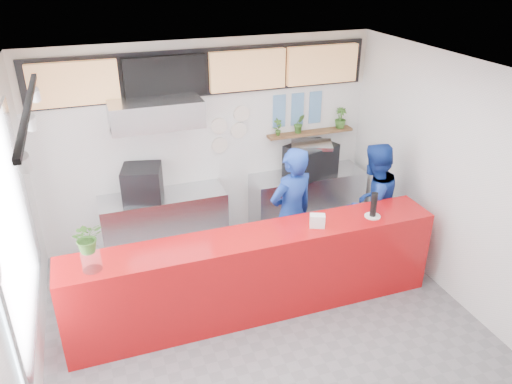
{
  "coord_description": "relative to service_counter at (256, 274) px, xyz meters",
  "views": [
    {
      "loc": [
        -1.66,
        -4.29,
        4.1
      ],
      "look_at": [
        0.1,
        0.7,
        1.5
      ],
      "focal_mm": 35.0,
      "sensor_mm": 36.0,
      "label": 1
    }
  ],
  "objects": [
    {
      "name": "floor",
      "position": [
        0.0,
        -0.4,
        -0.55
      ],
      "size": [
        5.0,
        5.0,
        0.0
      ],
      "primitive_type": "plane",
      "color": "slate",
      "rests_on": "ground"
    },
    {
      "name": "ceiling",
      "position": [
        0.0,
        -0.4,
        2.45
      ],
      "size": [
        5.0,
        5.0,
        0.0
      ],
      "primitive_type": "plane",
      "rotation": [
        3.14,
        0.0,
        0.0
      ],
      "color": "silver"
    },
    {
      "name": "wall_back",
      "position": [
        0.0,
        2.1,
        0.95
      ],
      "size": [
        5.0,
        0.0,
        5.0
      ],
      "primitive_type": "plane",
      "rotation": [
        1.57,
        0.0,
        0.0
      ],
      "color": "white",
      "rests_on": "ground"
    },
    {
      "name": "wall_left",
      "position": [
        -2.5,
        -0.4,
        0.95
      ],
      "size": [
        0.0,
        5.0,
        5.0
      ],
      "primitive_type": "plane",
      "rotation": [
        1.57,
        0.0,
        1.57
      ],
      "color": "white",
      "rests_on": "ground"
    },
    {
      "name": "wall_right",
      "position": [
        2.5,
        -0.4,
        0.95
      ],
      "size": [
        0.0,
        5.0,
        5.0
      ],
      "primitive_type": "plane",
      "rotation": [
        1.57,
        0.0,
        -1.57
      ],
      "color": "white",
      "rests_on": "ground"
    },
    {
      "name": "service_counter",
      "position": [
        0.0,
        0.0,
        0.0
      ],
      "size": [
        4.5,
        0.6,
        1.1
      ],
      "primitive_type": "cube",
      "color": "#AF0C0F",
      "rests_on": "ground"
    },
    {
      "name": "cream_band",
      "position": [
        0.0,
        2.09,
        2.05
      ],
      "size": [
        5.0,
        0.02,
        0.8
      ],
      "primitive_type": "cube",
      "color": "beige",
      "rests_on": "wall_back"
    },
    {
      "name": "prep_bench",
      "position": [
        -0.8,
        1.8,
        -0.1
      ],
      "size": [
        1.8,
        0.6,
        0.9
      ],
      "primitive_type": "cube",
      "color": "#B2B5BA",
      "rests_on": "ground"
    },
    {
      "name": "panini_oven",
      "position": [
        -1.06,
        1.8,
        0.59
      ],
      "size": [
        0.63,
        0.63,
        0.47
      ],
      "primitive_type": "cube",
      "rotation": [
        0.0,
        0.0,
        -0.24
      ],
      "color": "black",
      "rests_on": "prep_bench"
    },
    {
      "name": "extraction_hood",
      "position": [
        -0.8,
        1.75,
        1.6
      ],
      "size": [
        1.2,
        0.7,
        0.35
      ],
      "primitive_type": "cube",
      "color": "#B2B5BA",
      "rests_on": "ceiling"
    },
    {
      "name": "hood_lip",
      "position": [
        -0.8,
        1.75,
        1.4
      ],
      "size": [
        1.2,
        0.69,
        0.31
      ],
      "primitive_type": "cube",
      "rotation": [
        -0.35,
        0.0,
        0.0
      ],
      "color": "#B2B5BA",
      "rests_on": "ceiling"
    },
    {
      "name": "right_bench",
      "position": [
        1.5,
        1.8,
        -0.1
      ],
      "size": [
        1.8,
        0.6,
        0.9
      ],
      "primitive_type": "cube",
      "color": "#B2B5BA",
      "rests_on": "ground"
    },
    {
      "name": "espresso_machine",
      "position": [
        1.53,
        1.8,
        0.59
      ],
      "size": [
        0.87,
        0.75,
        0.47
      ],
      "primitive_type": "cube",
      "rotation": [
        0.0,
        0.0,
        0.36
      ],
      "color": "black",
      "rests_on": "right_bench"
    },
    {
      "name": "espresso_tray",
      "position": [
        1.53,
        1.8,
        0.83
      ],
      "size": [
        0.74,
        0.63,
        0.06
      ],
      "primitive_type": "cube",
      "rotation": [
        0.0,
        0.0,
        -0.38
      ],
      "color": "#B1B5B9",
      "rests_on": "espresso_machine"
    },
    {
      "name": "herb_shelf",
      "position": [
        1.6,
        2.0,
        0.95
      ],
      "size": [
        1.4,
        0.18,
        0.04
      ],
      "primitive_type": "cube",
      "color": "brown",
      "rests_on": "wall_back"
    },
    {
      "name": "menu_board_far_left",
      "position": [
        -1.75,
        1.98,
        2.0
      ],
      "size": [
        1.1,
        0.1,
        0.55
      ],
      "primitive_type": "cube",
      "color": "tan",
      "rests_on": "wall_back"
    },
    {
      "name": "menu_board_mid_left",
      "position": [
        -0.59,
        1.98,
        2.0
      ],
      "size": [
        1.1,
        0.1,
        0.55
      ],
      "primitive_type": "cube",
      "color": "black",
      "rests_on": "wall_back"
    },
    {
      "name": "menu_board_mid_right",
      "position": [
        0.57,
        1.98,
        2.0
      ],
      "size": [
        1.1,
        0.1,
        0.55
      ],
      "primitive_type": "cube",
      "color": "tan",
      "rests_on": "wall_back"
    },
    {
      "name": "menu_board_far_right",
      "position": [
        1.73,
        1.98,
        2.0
      ],
      "size": [
        1.1,
        0.1,
        0.55
      ],
      "primitive_type": "cube",
      "color": "tan",
      "rests_on": "wall_back"
    },
    {
      "name": "soffit",
      "position": [
        0.0,
        2.06,
        2.0
      ],
      "size": [
        4.8,
        0.04,
        0.65
      ],
      "primitive_type": "cube",
      "color": "black",
      "rests_on": "wall_back"
    },
    {
      "name": "window_pane",
      "position": [
        -2.47,
        -0.1,
        1.15
      ],
      "size": [
        0.04,
        2.2,
        1.9
      ],
      "primitive_type": "cube",
      "color": "silver",
      "rests_on": "wall_left"
    },
    {
      "name": "window_frame",
      "position": [
        -2.45,
        -0.1,
        1.15
      ],
      "size": [
        0.03,
        2.3,
        2.0
      ],
      "primitive_type": "cube",
      "color": "#B2B5BA",
      "rests_on": "wall_left"
    },
    {
      "name": "track_rail",
      "position": [
        -2.1,
        -0.4,
        2.39
      ],
      "size": [
        0.05,
        2.4,
        0.04
      ],
      "primitive_type": "cube",
      "color": "black",
      "rests_on": "ceiling"
    },
    {
      "name": "dec_plate_a",
      "position": [
        0.15,
        2.07,
        1.2
      ],
      "size": [
        0.24,
        0.03,
        0.24
      ],
      "primitive_type": "cylinder",
      "rotation": [
        1.57,
        0.0,
        0.0
      ],
      "color": "silver",
      "rests_on": "wall_back"
    },
    {
      "name": "dec_plate_b",
      "position": [
        0.45,
        2.07,
        1.1
      ],
      "size": [
        0.24,
        0.03,
        0.24
      ],
      "primitive_type": "cylinder",
      "rotation": [
        1.57,
        0.0,
        0.0
      ],
      "color": "silver",
      "rests_on": "wall_back"
    },
    {
      "name": "dec_plate_c",
      "position": [
        0.15,
        2.07,
        0.9
      ],
      "size": [
        0.24,
        0.03,
        0.24
      ],
      "primitive_type": "cylinder",
      "rotation": [
        1.57,
        0.0,
        0.0
      ],
      "color": "silver",
      "rests_on": "wall_back"
    },
    {
      "name": "dec_plate_d",
      "position": [
        0.5,
        2.07,
        1.35
      ],
      "size": [
        0.24,
        0.03,
        0.24
      ],
      "primitive_type": "cylinder",
      "rotation": [
        1.57,
        0.0,
        0.0
      ],
      "color": "silver",
      "rests_on": "wall_back"
    },
    {
      "name": "photo_frame_a",
      "position": [
        1.1,
        2.08,
        1.45
      ],
      "size": [
        0.2,
        0.02,
        0.25
      ],
      "primitive_type": "cube",
      "color": "#598CBF",
      "rests_on": "wall_back"
    },
    {
      "name": "photo_frame_b",
      "position": [
        1.4,
        2.08,
        1.45
      ],
      "size": [
        0.2,
        0.02,
        0.25
      ],
      "primitive_type": "cube",
      "color": "#598CBF",
      "rests_on": "wall_back"
    },
    {
      "name": "photo_frame_c",
      "position": [
        1.7,
        2.08,
        1.45
      ],
      "size": [
        0.2,
        0.02,
        0.25
      ],
      "primitive_type": "cube",
      "color": "#598CBF",
      "rests_on": "wall_back"
    },
    {
      "name": "photo_frame_d",
      "position": [
        1.1,
        2.08,
        1.2
      ],
      "size": [
        0.2,
        0.02,
        0.25
      ],
      "primitive_type": "cube",
      "color": "#598CBF",
      "rests_on": "wall_back"
    },
    {
      "name": "photo_frame_e",
      "position": [
        1.4,
        2.08,
        1.2
      ],
      "size": [
        0.2,
        0.02,
        0.25
      ],
      "primitive_type": "cube",
      "color": "#598CBF",
      "rests_on": "wall_back"
    },
    {
      "name": "photo_frame_f",
      "position": [
        1.7,
        2.08,
        1.2
      ],
      "size": [
        0.2,
        0.02,
        0.25
      ],
      "primitive_type": "cube",
      "color": "#598CBF",
      "rests_on": "wall_back"
    },
    {
      "name": "staff_center",
      "position": [
        0.7,
        0.6,
        0.38
      ],
      "size": [
        0.78,
        0.62,
        1.87
      ],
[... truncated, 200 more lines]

